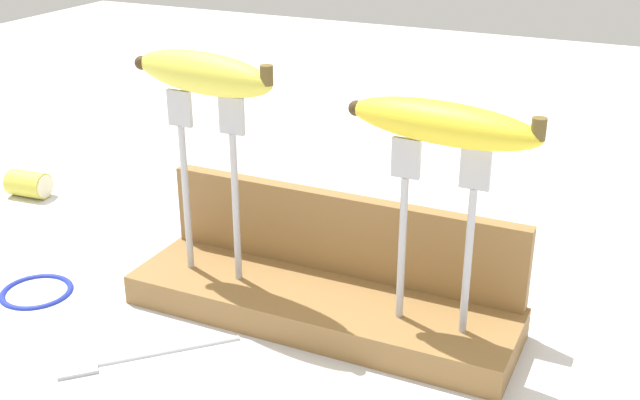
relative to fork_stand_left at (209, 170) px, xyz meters
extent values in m
plane|color=silver|center=(0.12, 0.01, -0.15)|extent=(3.00, 3.00, 0.00)
cube|color=olive|center=(0.12, 0.01, -0.13)|extent=(0.40, 0.12, 0.03)
cube|color=olive|center=(0.12, 0.06, -0.07)|extent=(0.39, 0.02, 0.09)
cylinder|color=#B2B2B7|center=(-0.03, 0.00, -0.04)|extent=(0.01, 0.01, 0.16)
cube|color=#B2B2B7|center=(-0.03, 0.00, 0.06)|extent=(0.03, 0.01, 0.04)
cylinder|color=#B2B2B7|center=(0.03, 0.00, -0.04)|extent=(0.01, 0.01, 0.16)
cube|color=#B2B2B7|center=(0.03, 0.00, 0.06)|extent=(0.03, 0.01, 0.04)
cylinder|color=#B2B2B7|center=(0.20, 0.00, -0.04)|extent=(0.01, 0.01, 0.14)
cube|color=#B2B2B7|center=(0.20, 0.00, 0.04)|extent=(0.03, 0.01, 0.04)
cylinder|color=#B2B2B7|center=(0.27, 0.00, -0.04)|extent=(0.01, 0.01, 0.14)
cube|color=#B2B2B7|center=(0.27, 0.00, 0.04)|extent=(0.03, 0.01, 0.04)
ellipsoid|color=#DBD147|center=(0.00, 0.00, 0.10)|extent=(0.17, 0.07, 0.04)
cylinder|color=brown|center=(0.08, -0.01, 0.11)|extent=(0.01, 0.01, 0.02)
sphere|color=#3F2D19|center=(-0.08, 0.01, 0.10)|extent=(0.01, 0.01, 0.01)
ellipsoid|color=yellow|center=(0.24, 0.00, 0.08)|extent=(0.18, 0.07, 0.04)
cylinder|color=brown|center=(0.32, -0.01, 0.09)|extent=(0.01, 0.01, 0.02)
sphere|color=#3F2D19|center=(0.15, 0.01, 0.08)|extent=(0.01, 0.01, 0.01)
cylinder|color=#B2B2B7|center=(0.01, -0.10, -0.14)|extent=(0.10, 0.10, 0.01)
cube|color=#B2B2B7|center=(-0.05, -0.16, -0.14)|extent=(0.04, 0.04, 0.01)
cylinder|color=#DBD147|center=(-0.38, 0.13, -0.13)|extent=(0.06, 0.04, 0.04)
cylinder|color=beige|center=(-0.36, 0.13, -0.13)|extent=(0.01, 0.03, 0.03)
torus|color=#1E2DA5|center=(-0.18, -0.07, -0.14)|extent=(0.08, 0.08, 0.01)
camera|label=1|loc=(0.41, -0.62, 0.28)|focal=44.59mm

